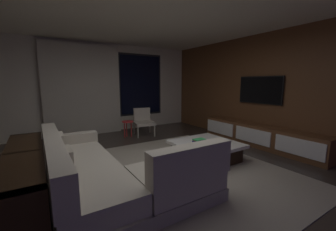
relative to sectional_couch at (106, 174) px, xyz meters
name	(u,v)px	position (x,y,z in m)	size (l,w,h in m)	color
floor	(162,173)	(0.98, 0.18, -0.29)	(9.20, 9.20, 0.00)	#332B26
back_wall_with_window	(99,89)	(0.92, 3.80, 1.05)	(6.60, 0.30, 2.70)	beige
media_wall	(272,90)	(4.04, 0.18, 1.06)	(0.12, 7.80, 2.70)	brown
ceiling	(161,4)	(0.98, 0.18, 2.41)	(8.20, 8.20, 0.00)	beige
area_rug	(182,170)	(1.33, 0.08, -0.28)	(3.20, 3.80, 0.01)	gray
sectional_couch	(106,174)	(0.00, 0.00, 0.00)	(1.98, 2.50, 0.82)	#A49C8C
coffee_table	(206,151)	(2.04, 0.25, -0.10)	(1.16, 1.16, 0.36)	black
book_stack_on_coffee_table	(200,141)	(1.93, 0.31, 0.11)	(0.25, 0.21, 0.07)	#4542A2
accent_chair_near_window	(143,120)	(1.88, 2.77, 0.14)	(0.64, 0.65, 0.78)	#B2ADA0
side_stool	(128,124)	(1.38, 2.74, 0.08)	(0.32, 0.32, 0.46)	red
media_console	(260,136)	(3.75, 0.24, -0.04)	(0.46, 3.10, 0.52)	brown
mounted_tv	(260,90)	(3.93, 0.43, 1.06)	(0.05, 1.15, 0.67)	black
console_table_behind_couch	(26,178)	(-0.91, 0.13, 0.12)	(0.40, 2.10, 0.74)	black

